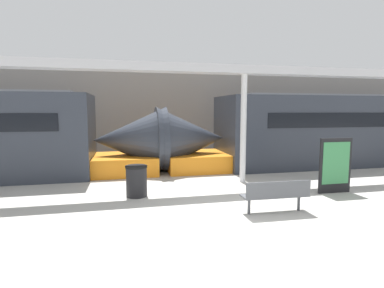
# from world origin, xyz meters

# --- Properties ---
(ground_plane) EXTENTS (60.00, 60.00, 0.00)m
(ground_plane) POSITION_xyz_m (0.00, 0.00, 0.00)
(ground_plane) COLOR #B2AFA8
(station_wall) EXTENTS (56.00, 0.20, 5.00)m
(station_wall) POSITION_xyz_m (0.00, 10.44, 2.50)
(station_wall) COLOR gray
(station_wall) RESTS_ON ground_plane
(train_left) EXTENTS (20.58, 2.93, 3.20)m
(train_left) POSITION_xyz_m (9.03, 6.12, 1.52)
(train_left) COLOR #2D333D
(train_left) RESTS_ON ground_plane
(bench_near) EXTENTS (1.65, 0.48, 0.82)m
(bench_near) POSITION_xyz_m (0.96, 0.36, 0.49)
(bench_near) COLOR #4C4F54
(bench_near) RESTS_ON ground_plane
(trash_bin) EXTENTS (0.63, 0.63, 0.90)m
(trash_bin) POSITION_xyz_m (-2.29, 2.56, 0.45)
(trash_bin) COLOR black
(trash_bin) RESTS_ON ground_plane
(poster_board) EXTENTS (1.06, 0.07, 1.67)m
(poster_board) POSITION_xyz_m (3.57, 1.65, 0.84)
(poster_board) COLOR black
(poster_board) RESTS_ON ground_plane
(support_column_near) EXTENTS (0.20, 0.20, 3.70)m
(support_column_near) POSITION_xyz_m (1.40, 3.59, 1.85)
(support_column_near) COLOR silver
(support_column_near) RESTS_ON ground_plane
(canopy_beam) EXTENTS (28.00, 0.60, 0.28)m
(canopy_beam) POSITION_xyz_m (1.40, 3.59, 3.84)
(canopy_beam) COLOR #B7B7BC
(canopy_beam) RESTS_ON support_column_near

